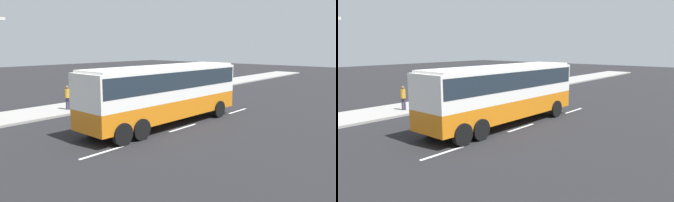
{
  "view_description": "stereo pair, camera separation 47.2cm",
  "coord_description": "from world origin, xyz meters",
  "views": [
    {
      "loc": [
        -15.95,
        -12.96,
        4.69
      ],
      "look_at": [
        -1.92,
        -0.75,
        1.47
      ],
      "focal_mm": 34.46,
      "sensor_mm": 36.0,
      "label": 1
    },
    {
      "loc": [
        -16.26,
        -12.6,
        4.69
      ],
      "look_at": [
        -1.92,
        -0.75,
        1.47
      ],
      "focal_mm": 34.46,
      "sensor_mm": 36.0,
      "label": 2
    }
  ],
  "objects": [
    {
      "name": "sidewalk_curb",
      "position": [
        0.0,
        8.05,
        0.07
      ],
      "size": [
        80.0,
        4.0,
        0.15
      ],
      "primitive_type": "cube",
      "color": "gray",
      "rests_on": "ground_plane"
    },
    {
      "name": "coach_bus",
      "position": [
        -1.95,
        -0.54,
        2.18
      ],
      "size": [
        11.07,
        2.88,
        3.51
      ],
      "rotation": [
        0.0,
        0.0,
        -0.02
      ],
      "color": "orange",
      "rests_on": "ground_plane"
    },
    {
      "name": "pedestrian_near_curb",
      "position": [
        -3.57,
        7.3,
        1.14
      ],
      "size": [
        0.32,
        0.32,
        1.72
      ],
      "rotation": [
        0.0,
        0.0,
        3.85
      ],
      "color": "#38334C",
      "rests_on": "sidewalk_curb"
    },
    {
      "name": "lane_centreline",
      "position": [
        -7.47,
        -1.79,
        0.0
      ],
      "size": [
        26.08,
        0.16,
        0.01
      ],
      "color": "white",
      "rests_on": "ground_plane"
    },
    {
      "name": "pedestrian_at_crossing",
      "position": [
        -2.14,
        6.8,
        1.05
      ],
      "size": [
        0.32,
        0.32,
        1.57
      ],
      "rotation": [
        0.0,
        0.0,
        5.71
      ],
      "color": "brown",
      "rests_on": "sidewalk_curb"
    },
    {
      "name": "ground_plane",
      "position": [
        0.0,
        0.0,
        0.0
      ],
      "size": [
        120.0,
        120.0,
        0.0
      ],
      "primitive_type": "plane",
      "color": "black"
    }
  ]
}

